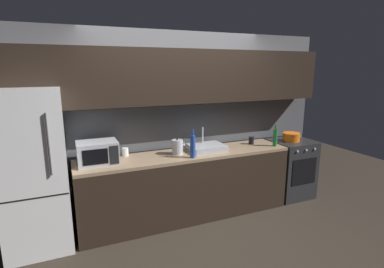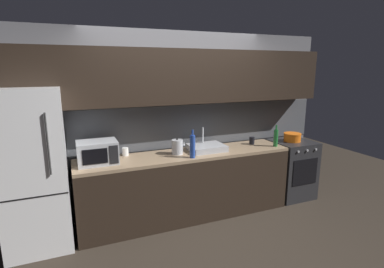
{
  "view_description": "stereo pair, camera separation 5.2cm",
  "coord_description": "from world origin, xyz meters",
  "px_view_note": "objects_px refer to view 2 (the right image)",
  "views": [
    {
      "loc": [
        -1.46,
        -2.64,
        2.01
      ],
      "look_at": [
        0.07,
        0.9,
        1.16
      ],
      "focal_mm": 28.01,
      "sensor_mm": 36.0,
      "label": 1
    },
    {
      "loc": [
        -1.41,
        -2.66,
        2.01
      ],
      "look_at": [
        0.07,
        0.9,
        1.16
      ],
      "focal_mm": 28.01,
      "sensor_mm": 36.0,
      "label": 2
    }
  ],
  "objects_px": {
    "microwave": "(97,152)",
    "wine_bottle_green": "(276,138)",
    "oven_range": "(291,169)",
    "wine_bottle_blue": "(193,146)",
    "cooking_pot": "(292,137)",
    "mug_dark": "(252,141)",
    "refrigerator": "(34,170)",
    "mug_white": "(125,152)",
    "kettle": "(177,147)"
  },
  "relations": [
    {
      "from": "oven_range",
      "to": "cooking_pot",
      "type": "relative_size",
      "value": 3.46
    },
    {
      "from": "microwave",
      "to": "wine_bottle_blue",
      "type": "relative_size",
      "value": 1.28
    },
    {
      "from": "mug_dark",
      "to": "mug_white",
      "type": "relative_size",
      "value": 1.03
    },
    {
      "from": "kettle",
      "to": "wine_bottle_green",
      "type": "bearing_deg",
      "value": -6.64
    },
    {
      "from": "microwave",
      "to": "wine_bottle_green",
      "type": "xyz_separation_m",
      "value": [
        2.45,
        -0.17,
        -0.01
      ]
    },
    {
      "from": "oven_range",
      "to": "cooking_pot",
      "type": "xyz_separation_m",
      "value": [
        -0.02,
        0.0,
        0.51
      ]
    },
    {
      "from": "wine_bottle_blue",
      "to": "cooking_pot",
      "type": "bearing_deg",
      "value": 6.72
    },
    {
      "from": "kettle",
      "to": "wine_bottle_blue",
      "type": "relative_size",
      "value": 0.6
    },
    {
      "from": "wine_bottle_green",
      "to": "mug_dark",
      "type": "height_order",
      "value": "wine_bottle_green"
    },
    {
      "from": "kettle",
      "to": "mug_dark",
      "type": "xyz_separation_m",
      "value": [
        1.2,
        0.07,
        -0.04
      ]
    },
    {
      "from": "refrigerator",
      "to": "wine_bottle_green",
      "type": "relative_size",
      "value": 5.82
    },
    {
      "from": "kettle",
      "to": "mug_dark",
      "type": "distance_m",
      "value": 1.2
    },
    {
      "from": "mug_white",
      "to": "refrigerator",
      "type": "bearing_deg",
      "value": -168.45
    },
    {
      "from": "wine_bottle_green",
      "to": "refrigerator",
      "type": "bearing_deg",
      "value": 177.27
    },
    {
      "from": "oven_range",
      "to": "microwave",
      "type": "relative_size",
      "value": 1.96
    },
    {
      "from": "kettle",
      "to": "mug_dark",
      "type": "bearing_deg",
      "value": 3.13
    },
    {
      "from": "microwave",
      "to": "oven_range",
      "type": "bearing_deg",
      "value": -0.39
    },
    {
      "from": "wine_bottle_green",
      "to": "cooking_pot",
      "type": "xyz_separation_m",
      "value": [
        0.43,
        0.15,
        -0.06
      ]
    },
    {
      "from": "refrigerator",
      "to": "oven_range",
      "type": "xyz_separation_m",
      "value": [
        3.59,
        -0.0,
        -0.46
      ]
    },
    {
      "from": "oven_range",
      "to": "wine_bottle_blue",
      "type": "relative_size",
      "value": 2.5
    },
    {
      "from": "wine_bottle_blue",
      "to": "wine_bottle_green",
      "type": "height_order",
      "value": "wine_bottle_blue"
    },
    {
      "from": "cooking_pot",
      "to": "kettle",
      "type": "bearing_deg",
      "value": 179.42
    },
    {
      "from": "cooking_pot",
      "to": "wine_bottle_blue",
      "type": "bearing_deg",
      "value": -173.28
    },
    {
      "from": "oven_range",
      "to": "mug_dark",
      "type": "bearing_deg",
      "value": 173.0
    },
    {
      "from": "oven_range",
      "to": "wine_bottle_blue",
      "type": "distance_m",
      "value": 1.89
    },
    {
      "from": "mug_white",
      "to": "cooking_pot",
      "type": "xyz_separation_m",
      "value": [
        2.53,
        -0.21,
        0.01
      ]
    },
    {
      "from": "wine_bottle_green",
      "to": "mug_dark",
      "type": "xyz_separation_m",
      "value": [
        -0.25,
        0.23,
        -0.07
      ]
    },
    {
      "from": "oven_range",
      "to": "mug_white",
      "type": "relative_size",
      "value": 8.56
    },
    {
      "from": "refrigerator",
      "to": "oven_range",
      "type": "distance_m",
      "value": 3.62
    },
    {
      "from": "oven_range",
      "to": "cooking_pot",
      "type": "height_order",
      "value": "cooking_pot"
    },
    {
      "from": "wine_bottle_green",
      "to": "cooking_pot",
      "type": "bearing_deg",
      "value": 19.06
    },
    {
      "from": "refrigerator",
      "to": "mug_dark",
      "type": "bearing_deg",
      "value": 1.68
    },
    {
      "from": "microwave",
      "to": "mug_dark",
      "type": "distance_m",
      "value": 2.21
    },
    {
      "from": "wine_bottle_green",
      "to": "mug_white",
      "type": "xyz_separation_m",
      "value": [
        -2.09,
        0.36,
        -0.07
      ]
    },
    {
      "from": "oven_range",
      "to": "cooking_pot",
      "type": "bearing_deg",
      "value": 176.17
    },
    {
      "from": "mug_dark",
      "to": "mug_white",
      "type": "height_order",
      "value": "mug_dark"
    },
    {
      "from": "oven_range",
      "to": "mug_dark",
      "type": "xyz_separation_m",
      "value": [
        -0.7,
        0.09,
        0.5
      ]
    },
    {
      "from": "mug_white",
      "to": "cooking_pot",
      "type": "bearing_deg",
      "value": -4.8
    },
    {
      "from": "mug_dark",
      "to": "wine_bottle_blue",
      "type": "bearing_deg",
      "value": -164.87
    },
    {
      "from": "refrigerator",
      "to": "mug_dark",
      "type": "distance_m",
      "value": 2.89
    },
    {
      "from": "microwave",
      "to": "mug_white",
      "type": "height_order",
      "value": "microwave"
    },
    {
      "from": "microwave",
      "to": "wine_bottle_green",
      "type": "height_order",
      "value": "wine_bottle_green"
    },
    {
      "from": "refrigerator",
      "to": "kettle",
      "type": "bearing_deg",
      "value": 0.65
    },
    {
      "from": "mug_dark",
      "to": "cooking_pot",
      "type": "distance_m",
      "value": 0.68
    },
    {
      "from": "microwave",
      "to": "cooking_pot",
      "type": "height_order",
      "value": "microwave"
    },
    {
      "from": "kettle",
      "to": "cooking_pot",
      "type": "distance_m",
      "value": 1.88
    },
    {
      "from": "wine_bottle_blue",
      "to": "wine_bottle_green",
      "type": "relative_size",
      "value": 1.15
    },
    {
      "from": "microwave",
      "to": "mug_dark",
      "type": "height_order",
      "value": "microwave"
    },
    {
      "from": "wine_bottle_green",
      "to": "mug_white",
      "type": "relative_size",
      "value": 2.97
    },
    {
      "from": "oven_range",
      "to": "wine_bottle_blue",
      "type": "bearing_deg",
      "value": -173.4
    }
  ]
}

